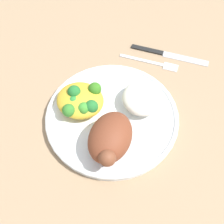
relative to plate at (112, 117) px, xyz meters
name	(u,v)px	position (x,y,z in m)	size (l,w,h in m)	color
ground_plane	(112,120)	(0.00, 0.00, -0.01)	(2.00, 2.00, 0.00)	#9C7D5D
plate	(112,117)	(0.00, 0.00, 0.00)	(0.28, 0.28, 0.02)	white
roasted_chicken	(110,138)	(0.07, 0.02, 0.04)	(0.12, 0.08, 0.06)	brown
rice_pile	(143,98)	(-0.05, 0.05, 0.03)	(0.09, 0.08, 0.04)	silver
mac_cheese_with_broccoli	(80,101)	(0.00, -0.07, 0.03)	(0.09, 0.10, 0.05)	gold
fork	(152,62)	(-0.18, 0.03, -0.01)	(0.02, 0.14, 0.01)	silver
knife	(163,53)	(-0.22, 0.05, -0.01)	(0.02, 0.19, 0.01)	black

